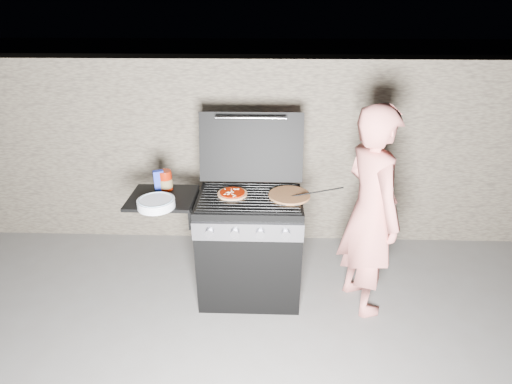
{
  "coord_description": "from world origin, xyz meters",
  "views": [
    {
      "loc": [
        0.14,
        -2.71,
        2.26
      ],
      "look_at": [
        0.05,
        0.0,
        0.95
      ],
      "focal_mm": 28.0,
      "sensor_mm": 36.0,
      "label": 1
    }
  ],
  "objects_px": {
    "gas_grill": "(219,246)",
    "person": "(370,213)",
    "pizza_topped": "(232,193)",
    "sauce_jar": "(166,180)"
  },
  "relations": [
    {
      "from": "sauce_jar",
      "to": "person",
      "type": "height_order",
      "value": "person"
    },
    {
      "from": "gas_grill",
      "to": "pizza_topped",
      "type": "distance_m",
      "value": 0.48
    },
    {
      "from": "pizza_topped",
      "to": "person",
      "type": "xyz_separation_m",
      "value": [
        1.04,
        -0.1,
        -0.1
      ]
    },
    {
      "from": "gas_grill",
      "to": "person",
      "type": "xyz_separation_m",
      "value": [
        1.15,
        -0.08,
        0.37
      ]
    },
    {
      "from": "pizza_topped",
      "to": "sauce_jar",
      "type": "xyz_separation_m",
      "value": [
        -0.53,
        0.1,
        0.06
      ]
    },
    {
      "from": "gas_grill",
      "to": "person",
      "type": "distance_m",
      "value": 1.22
    },
    {
      "from": "pizza_topped",
      "to": "person",
      "type": "height_order",
      "value": "person"
    },
    {
      "from": "pizza_topped",
      "to": "gas_grill",
      "type": "bearing_deg",
      "value": -167.11
    },
    {
      "from": "gas_grill",
      "to": "pizza_topped",
      "type": "relative_size",
      "value": 5.9
    },
    {
      "from": "gas_grill",
      "to": "pizza_topped",
      "type": "bearing_deg",
      "value": 12.89
    }
  ]
}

